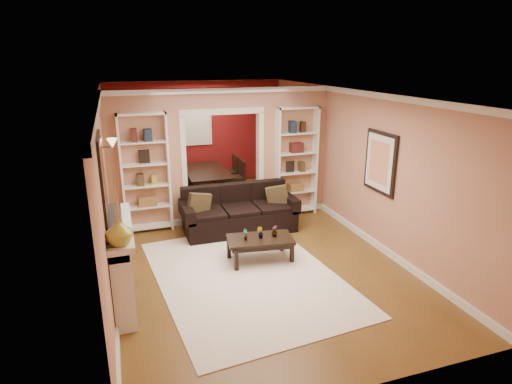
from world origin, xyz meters
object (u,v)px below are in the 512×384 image
object	(u,v)px
fireplace	(123,263)
dining_table	(207,183)
coffee_table	(260,249)
sofa	(239,210)
bookshelf_left	(146,174)
bookshelf_right	(296,162)

from	to	relation	value
fireplace	dining_table	bearing A→B (deg)	64.29
coffee_table	fireplace	world-z (taller)	fireplace
sofa	fireplace	world-z (taller)	fireplace
dining_table	bookshelf_left	bearing A→B (deg)	139.58
coffee_table	bookshelf_right	size ratio (longest dim) A/B	0.47
bookshelf_left	bookshelf_right	bearing A→B (deg)	0.00
sofa	bookshelf_left	world-z (taller)	bookshelf_left
bookshelf_left	fireplace	size ratio (longest dim) A/B	1.35
bookshelf_right	fireplace	xyz separation A→B (m)	(-3.64, -2.53, -0.57)
sofa	dining_table	distance (m)	2.42
coffee_table	bookshelf_right	xyz separation A→B (m)	(1.46, 1.94, 0.95)
bookshelf_right	fireplace	distance (m)	4.47
sofa	fireplace	distance (m)	2.95
sofa	bookshelf_left	xyz separation A→B (m)	(-1.68, 0.58, 0.72)
bookshelf_right	dining_table	distance (m)	2.53
coffee_table	fireplace	xyz separation A→B (m)	(-2.18, -0.59, 0.38)
sofa	bookshelf_left	size ratio (longest dim) A/B	0.97
coffee_table	dining_table	size ratio (longest dim) A/B	0.59
sofa	coffee_table	size ratio (longest dim) A/B	2.07
fireplace	coffee_table	bearing A→B (deg)	15.11
bookshelf_left	fireplace	world-z (taller)	bookshelf_left
fireplace	bookshelf_right	bearing A→B (deg)	34.80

